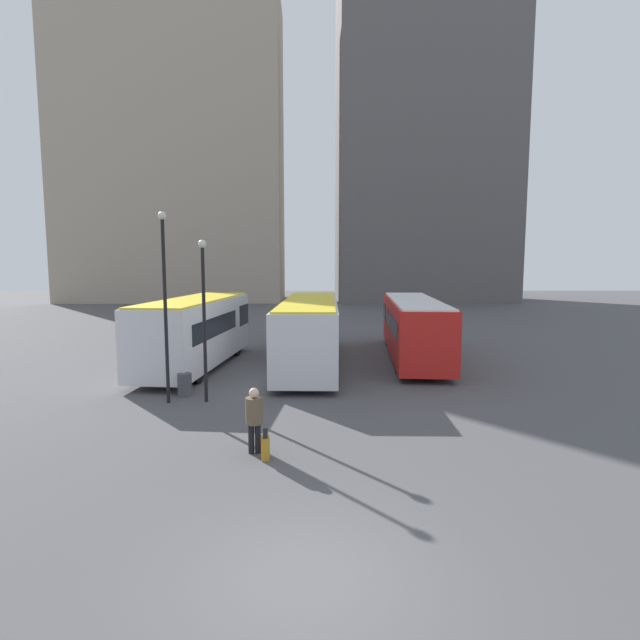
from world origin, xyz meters
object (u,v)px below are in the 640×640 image
object	(u,v)px
bus_1	(310,329)
bus_2	(413,326)
traveler	(254,415)
bus_0	(196,330)
lamp_post_0	(165,294)
suitcase	(265,448)
trash_bin	(185,385)
lamp_post_1	(204,308)

from	to	relation	value
bus_1	bus_2	distance (m)	5.53
traveler	bus_0	bearing A→B (deg)	11.87
lamp_post_0	bus_1	bearing A→B (deg)	53.64
bus_1	suitcase	xyz separation A→B (m)	(-1.10, -11.85, -1.41)
suitcase	lamp_post_0	distance (m)	7.32
bus_0	trash_bin	size ratio (longest dim) A/B	11.92
bus_1	suitcase	world-z (taller)	bus_1
bus_2	suitcase	world-z (taller)	bus_2
traveler	lamp_post_0	xyz separation A→B (m)	(-3.54, 4.72, 2.79)
traveler	trash_bin	world-z (taller)	traveler
bus_1	bus_2	xyz separation A→B (m)	(5.34, 1.47, -0.05)
bus_0	suitcase	xyz separation A→B (m)	(4.22, -11.24, -1.45)
traveler	lamp_post_1	bearing A→B (deg)	16.87
lamp_post_1	bus_2	bearing A→B (deg)	41.93
bus_0	suitcase	distance (m)	12.09
suitcase	traveler	bearing A→B (deg)	28.94
bus_2	traveler	world-z (taller)	bus_2
bus_2	traveler	size ratio (longest dim) A/B	6.95
lamp_post_0	trash_bin	world-z (taller)	lamp_post_0
bus_0	trash_bin	world-z (taller)	bus_0
suitcase	lamp_post_0	xyz separation A→B (m)	(-3.85, 5.14, 3.52)
traveler	trash_bin	distance (m)	6.47
lamp_post_1	suitcase	bearing A→B (deg)	-64.08
bus_0	bus_2	size ratio (longest dim) A/B	0.85
bus_0	bus_1	size ratio (longest dim) A/B	0.82
bus_2	lamp_post_1	xyz separation A→B (m)	(-8.98, -8.07, 1.67)
bus_0	lamp_post_1	bearing A→B (deg)	-157.88
trash_bin	lamp_post_1	bearing A→B (deg)	-39.20
bus_1	traveler	xyz separation A→B (m)	(-1.41, -11.44, -0.68)
bus_2	trash_bin	size ratio (longest dim) A/B	14.05
lamp_post_1	trash_bin	distance (m)	3.15
bus_2	suitcase	distance (m)	14.85
traveler	bus_2	bearing A→B (deg)	-35.58
bus_1	bus_2	size ratio (longest dim) A/B	1.03
bus_0	bus_1	distance (m)	5.35
traveler	lamp_post_1	size ratio (longest dim) A/B	0.30
lamp_post_1	traveler	bearing A→B (deg)	-65.14
bus_2	lamp_post_1	bearing A→B (deg)	137.28
bus_2	lamp_post_0	bearing A→B (deg)	133.87
bus_2	bus_0	bearing A→B (deg)	106.39
suitcase	lamp_post_1	world-z (taller)	lamp_post_1
suitcase	trash_bin	distance (m)	6.96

